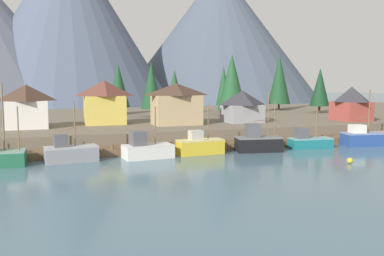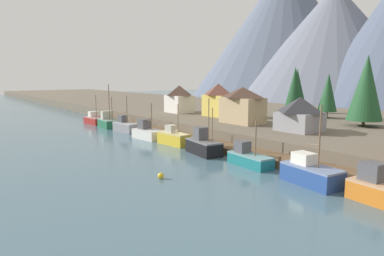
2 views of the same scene
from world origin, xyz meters
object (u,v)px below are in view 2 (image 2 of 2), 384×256
object	(u,v)px
conifer_near_right	(295,88)
conifer_centre	(328,92)
fishing_boat_blue	(311,173)
channel_buoy	(161,176)
fishing_boat_grey	(126,126)
fishing_boat_black	(203,145)
fishing_boat_red	(95,120)
fishing_boat_yellow	(173,138)
conifer_back_left	(297,88)
house_yellow	(218,100)
fishing_boat_white	(148,132)
fishing_boat_green	(108,122)
fishing_boat_teal	(249,158)
conifer_mid_left	(366,88)
house_tan	(243,105)
house_grey	(300,114)
house_white	(179,99)

from	to	relation	value
conifer_near_right	conifer_centre	bearing A→B (deg)	30.91
fishing_boat_blue	channel_buoy	world-z (taller)	fishing_boat_blue
fishing_boat_grey	fishing_boat_black	size ratio (longest dim) A/B	0.90
fishing_boat_red	conifer_near_right	size ratio (longest dim) A/B	0.64
fishing_boat_red	channel_buoy	xyz separation A→B (m)	(47.71, -11.57, -0.67)
fishing_boat_red	fishing_boat_blue	distance (m)	59.00
fishing_boat_yellow	conifer_back_left	xyz separation A→B (m)	(-4.24, 40.27, 7.51)
house_yellow	channel_buoy	xyz separation A→B (m)	(24.92, -31.31, -5.91)
fishing_boat_white	house_yellow	bearing A→B (deg)	91.88
fishing_boat_white	conifer_centre	bearing A→B (deg)	62.75
fishing_boat_grey	fishing_boat_green	bearing A→B (deg)	174.85
house_yellow	conifer_near_right	world-z (taller)	conifer_near_right
fishing_boat_white	fishing_boat_yellow	world-z (taller)	fishing_boat_yellow
fishing_boat_white	fishing_boat_teal	bearing A→B (deg)	-4.33
fishing_boat_teal	conifer_mid_left	distance (m)	30.64
fishing_boat_green	fishing_boat_blue	world-z (taller)	fishing_boat_green
fishing_boat_teal	house_tan	world-z (taller)	house_tan
house_yellow	house_tan	world-z (taller)	house_yellow
fishing_boat_yellow	fishing_boat_green	bearing A→B (deg)	177.09
fishing_boat_yellow	fishing_boat_teal	world-z (taller)	fishing_boat_yellow
fishing_boat_white	fishing_boat_blue	distance (m)	33.65
fishing_boat_green	house_yellow	size ratio (longest dim) A/B	1.32
fishing_boat_grey	house_yellow	world-z (taller)	house_yellow
fishing_boat_green	conifer_mid_left	distance (m)	52.74
fishing_boat_white	conifer_back_left	xyz separation A→B (m)	(3.24, 40.83, 7.53)
fishing_boat_grey	conifer_back_left	size ratio (longest dim) A/B	0.69
fishing_boat_green	fishing_boat_black	size ratio (longest dim) A/B	1.17
fishing_boat_blue	conifer_near_right	bearing A→B (deg)	136.25
fishing_boat_white	fishing_boat_yellow	xyz separation A→B (m)	(7.48, 0.56, 0.03)
fishing_boat_white	conifer_mid_left	size ratio (longest dim) A/B	0.52
fishing_boat_black	conifer_mid_left	xyz separation A→B (m)	(9.10, 29.89, 8.08)
fishing_boat_black	conifer_centre	bearing A→B (deg)	101.54
fishing_boat_yellow	house_yellow	bearing A→B (deg)	113.69
fishing_boat_teal	fishing_boat_blue	distance (m)	9.16
fishing_boat_white	house_grey	distance (m)	26.93
conifer_mid_left	fishing_boat_yellow	bearing A→B (deg)	-120.83
conifer_near_right	conifer_mid_left	size ratio (longest dim) A/B	0.87
channel_buoy	conifer_near_right	bearing A→B (deg)	107.50
fishing_boat_black	conifer_back_left	world-z (taller)	conifer_back_left
fishing_boat_green	fishing_boat_grey	distance (m)	8.30
fishing_boat_yellow	fishing_boat_teal	distance (m)	17.03
fishing_boat_white	house_white	distance (m)	23.65
fishing_boat_red	fishing_boat_green	distance (m)	7.61
fishing_boat_blue	house_white	world-z (taller)	house_white
fishing_boat_black	channel_buoy	distance (m)	13.27
house_grey	channel_buoy	bearing A→B (deg)	-87.25
conifer_mid_left	conifer_back_left	size ratio (longest dim) A/B	1.17
fishing_boat_red	fishing_boat_teal	size ratio (longest dim) A/B	1.09
house_grey	conifer_mid_left	size ratio (longest dim) A/B	0.50
fishing_boat_grey	fishing_boat_yellow	bearing A→B (deg)	-5.18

